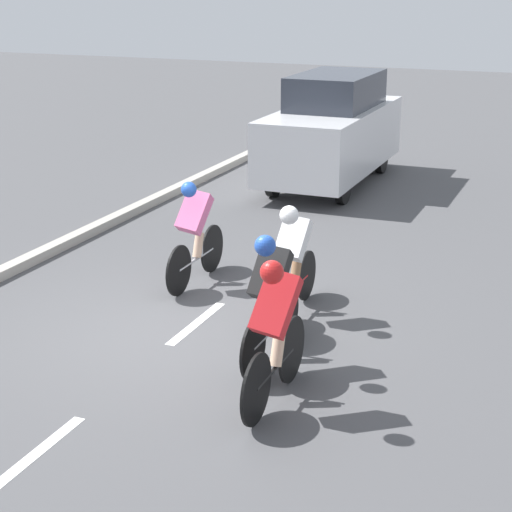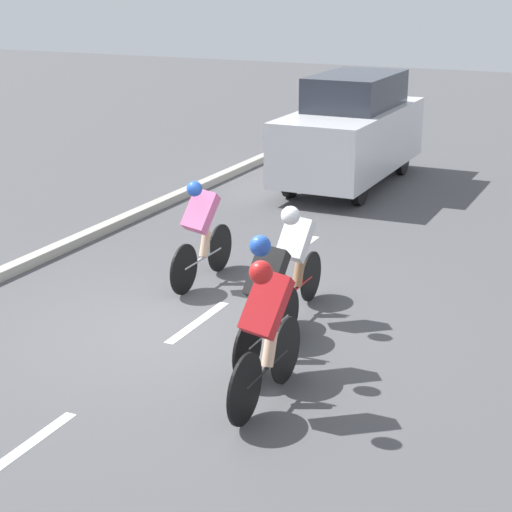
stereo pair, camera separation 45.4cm
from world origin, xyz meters
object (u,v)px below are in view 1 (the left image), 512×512
Objects in this scene: cyclist_black at (270,293)px; cyclist_red at (275,327)px; cyclist_pink at (195,230)px; cyclist_white at (293,256)px; support_car at (332,130)px.

cyclist_black is 0.98m from cyclist_red.
cyclist_pink is 3.54m from cyclist_red.
support_car is (1.67, -6.82, 0.31)m from cyclist_white.
cyclist_black is at bearing -65.84° from cyclist_red.
cyclist_black is 0.38× the size of support_car.
cyclist_white is at bearing 103.74° from support_car.
cyclist_red reaches higher than cyclist_black.
cyclist_white is at bearing -74.11° from cyclist_red.
cyclist_black is 1.01× the size of cyclist_red.
cyclist_white is 0.96× the size of cyclist_pink.
support_car is at bearing -76.87° from cyclist_black.
cyclist_pink is at bearing -45.87° from cyclist_black.
cyclist_white is 2.33m from cyclist_red.
support_car is at bearing -89.16° from cyclist_pink.
support_car reaches higher than cyclist_black.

